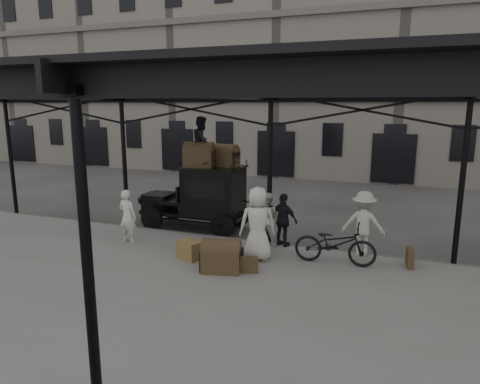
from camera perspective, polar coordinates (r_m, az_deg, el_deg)
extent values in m
plane|color=#383533|center=(11.19, 0.86, -10.41)|extent=(120.00, 120.00, 0.00)
cube|color=slate|center=(9.46, -3.35, -14.23)|extent=(28.00, 8.00, 0.15)
cylinder|color=black|center=(18.01, -28.22, 3.71)|extent=(0.14, 0.14, 4.30)
cylinder|color=black|center=(12.44, 3.99, 2.13)|extent=(0.14, 0.14, 4.30)
cylinder|color=black|center=(5.66, -19.58, -10.26)|extent=(0.14, 0.14, 4.30)
cube|color=black|center=(12.28, 4.15, 12.91)|extent=(22.00, 0.10, 0.45)
cube|color=black|center=(5.29, -21.34, 13.94)|extent=(22.00, 0.10, 0.45)
cube|color=black|center=(8.80, -2.90, 14.56)|extent=(22.50, 9.00, 0.08)
cube|color=silver|center=(8.81, -2.90, 15.02)|extent=(18.00, 7.00, 0.04)
cube|color=slate|center=(28.13, 13.93, 17.01)|extent=(64.00, 8.00, 14.00)
cylinder|color=black|center=(14.81, -11.71, -3.48)|extent=(0.80, 0.10, 0.80)
cylinder|color=black|center=(16.00, -8.98, -2.25)|extent=(0.80, 0.10, 0.80)
cylinder|color=black|center=(13.64, -2.38, -4.56)|extent=(0.80, 0.10, 0.80)
cylinder|color=black|center=(14.93, -0.23, -3.12)|extent=(0.80, 0.10, 0.80)
cube|color=black|center=(14.78, -6.13, -2.74)|extent=(3.60, 1.25, 0.12)
cube|color=black|center=(15.35, -10.67, -1.18)|extent=(0.90, 1.00, 0.55)
cube|color=black|center=(15.59, -12.15, -1.04)|extent=(0.06, 0.70, 0.55)
cube|color=black|center=(14.93, -8.05, -1.06)|extent=(0.70, 1.30, 0.10)
cube|color=black|center=(14.28, -3.51, 0.10)|extent=(1.80, 1.45, 1.55)
cube|color=black|center=(13.59, -4.77, 0.35)|extent=(1.40, 0.02, 0.60)
cube|color=black|center=(14.15, -3.55, 3.28)|extent=(1.90, 1.55, 0.06)
imported|color=silver|center=(13.08, -14.77, -3.14)|extent=(0.61, 0.43, 1.60)
imported|color=beige|center=(12.52, 3.55, -3.53)|extent=(0.76, 0.60, 1.56)
imported|color=beige|center=(11.22, 2.36, -4.25)|extent=(1.13, 0.96, 1.96)
imported|color=black|center=(12.39, 5.80, -3.74)|extent=(0.98, 0.65, 1.55)
imported|color=#BCB7AC|center=(12.02, 16.12, -4.07)|extent=(1.16, 0.67, 1.78)
imported|color=black|center=(11.30, 12.56, -6.74)|extent=(2.09, 0.81, 1.08)
imported|color=black|center=(14.10, -5.07, 6.71)|extent=(0.77, 0.90, 1.64)
cube|color=olive|center=(11.53, -6.66, -7.69)|extent=(0.72, 0.63, 0.50)
cube|color=#4E3E24|center=(11.80, 21.69, -8.13)|extent=(0.20, 0.61, 0.45)
cube|color=#4E3E24|center=(10.59, 0.82, -9.68)|extent=(0.62, 0.34, 0.40)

